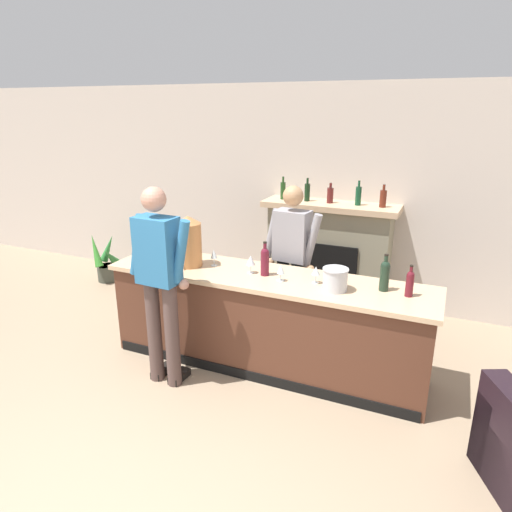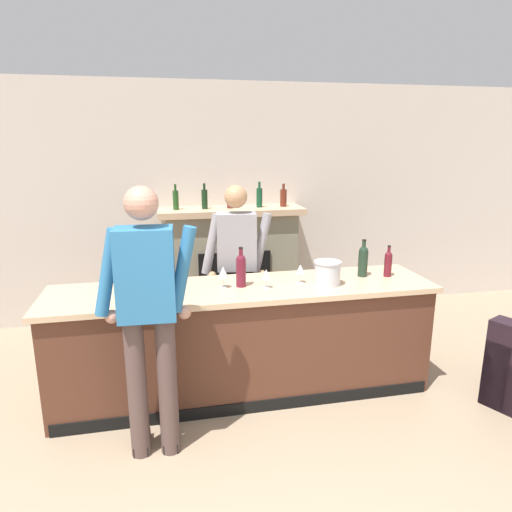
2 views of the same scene
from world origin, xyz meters
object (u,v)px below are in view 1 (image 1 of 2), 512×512
object	(u,v)px
potted_plant_corner	(106,263)
ice_bucket_steel	(335,279)
fireplace_stone	(328,254)
wine_bottle_cabernet_heavy	(265,260)
wine_bottle_port_short	(410,282)
copper_dispenser	(189,241)
wine_bottle_chardonnay_pale	(385,274)
person_bartender	(291,258)
wine_glass_by_dispenser	(316,271)
wine_glass_back_row	(281,270)
wine_glass_front_right	(251,261)
wine_glass_near_bucket	(214,254)
person_customer	(160,279)

from	to	relation	value
potted_plant_corner	ice_bucket_steel	xyz separation A→B (m)	(3.72, -1.30, 0.77)
fireplace_stone	wine_bottle_cabernet_heavy	world-z (taller)	fireplace_stone
ice_bucket_steel	wine_bottle_port_short	world-z (taller)	wine_bottle_port_short
copper_dispenser	wine_bottle_chardonnay_pale	size ratio (longest dim) A/B	1.55
potted_plant_corner	copper_dispenser	distance (m)	2.71
ice_bucket_steel	wine_bottle_chardonnay_pale	size ratio (longest dim) A/B	0.68
person_bartender	wine_glass_by_dispenser	size ratio (longest dim) A/B	10.88
wine_bottle_cabernet_heavy	wine_glass_by_dispenser	bearing A→B (deg)	-0.87
wine_glass_back_row	person_bartender	bearing A→B (deg)	100.96
wine_glass_front_right	person_bartender	bearing A→B (deg)	70.46
wine_bottle_cabernet_heavy	wine_bottle_chardonnay_pale	world-z (taller)	same
wine_bottle_port_short	wine_glass_near_bucket	bearing A→B (deg)	179.17
potted_plant_corner	wine_glass_by_dispenser	distance (m)	3.80
wine_glass_front_right	wine_glass_back_row	size ratio (longest dim) A/B	1.12
copper_dispenser	wine_glass_near_bucket	size ratio (longest dim) A/B	2.98
fireplace_stone	person_bartender	size ratio (longest dim) A/B	0.97
wine_bottle_port_short	wine_glass_front_right	bearing A→B (deg)	-179.35
copper_dispenser	wine_glass_back_row	bearing A→B (deg)	-2.05
potted_plant_corner	wine_glass_near_bucket	size ratio (longest dim) A/B	4.30
wine_glass_by_dispenser	person_customer	bearing A→B (deg)	-151.95
copper_dispenser	wine_glass_front_right	xyz separation A→B (m)	(0.65, 0.05, -0.13)
wine_bottle_chardonnay_pale	wine_glass_back_row	world-z (taller)	wine_bottle_chardonnay_pale
person_bartender	wine_glass_front_right	distance (m)	0.63
person_bartender	ice_bucket_steel	xyz separation A→B (m)	(0.64, -0.68, 0.10)
person_bartender	wine_bottle_cabernet_heavy	bearing A→B (deg)	-96.09
wine_glass_front_right	wine_glass_back_row	world-z (taller)	wine_glass_front_right
wine_bottle_cabernet_heavy	wine_glass_back_row	size ratio (longest dim) A/B	2.09
copper_dispenser	wine_bottle_cabernet_heavy	bearing A→B (deg)	3.40
person_customer	copper_dispenser	world-z (taller)	person_customer
copper_dispenser	wine_bottle_port_short	world-z (taller)	copper_dispenser
ice_bucket_steel	wine_glass_front_right	bearing A→B (deg)	173.13
wine_glass_back_row	wine_bottle_port_short	bearing A→B (deg)	5.01
potted_plant_corner	copper_dispenser	size ratio (longest dim) A/B	1.44
ice_bucket_steel	wine_glass_back_row	bearing A→B (deg)	177.64
person_customer	wine_bottle_port_short	world-z (taller)	person_customer
person_customer	wine_glass_near_bucket	xyz separation A→B (m)	(0.16, 0.70, 0.04)
copper_dispenser	wine_bottle_port_short	size ratio (longest dim) A/B	1.85
person_bartender	wine_glass_front_right	size ratio (longest dim) A/B	9.70
person_customer	wine_glass_front_right	xyz separation A→B (m)	(0.58, 0.66, 0.05)
wine_bottle_port_short	wine_glass_front_right	size ratio (longest dim) A/B	1.56
copper_dispenser	ice_bucket_steel	world-z (taller)	copper_dispenser
copper_dispenser	wine_bottle_cabernet_heavy	world-z (taller)	copper_dispenser
person_customer	ice_bucket_steel	xyz separation A→B (m)	(1.42, 0.55, 0.02)
ice_bucket_steel	wine_glass_near_bucket	bearing A→B (deg)	173.45
wine_bottle_chardonnay_pale	wine_glass_back_row	distance (m)	0.91
potted_plant_corner	wine_bottle_cabernet_heavy	xyz separation A→B (m)	(3.02, -1.19, 0.82)
fireplace_stone	wine_glass_near_bucket	distance (m)	1.82
fireplace_stone	person_customer	distance (m)	2.51
wine_bottle_chardonnay_pale	wine_glass_front_right	size ratio (longest dim) A/B	1.86
fireplace_stone	copper_dispenser	size ratio (longest dim) A/B	3.24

